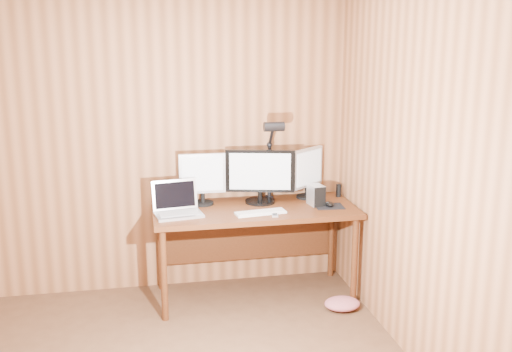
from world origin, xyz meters
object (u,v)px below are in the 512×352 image
object	(u,v)px
desk	(253,220)
monitor_right	(307,172)
monitor_left	(202,177)
mouse	(329,204)
monitor_center	(260,175)
keyboard	(261,212)
phone	(275,215)
laptop	(177,206)
desk_lamp	(272,149)
hard_drive	(316,195)
speaker	(339,191)

from	to	relation	value
desk	monitor_right	distance (m)	0.61
monitor_left	mouse	distance (m)	1.03
desk	monitor_center	bearing A→B (deg)	43.53
desk	keyboard	xyz separation A→B (m)	(0.01, -0.24, 0.13)
monitor_center	phone	size ratio (longest dim) A/B	5.79
mouse	monitor_right	bearing A→B (deg)	114.46
monitor_right	mouse	distance (m)	0.37
laptop	desk_lamp	size ratio (longest dim) A/B	0.54
monitor_center	monitor_left	world-z (taller)	monitor_center
mouse	laptop	bearing A→B (deg)	-177.02
hard_drive	monitor_center	bearing A→B (deg)	150.92
keyboard	desk_lamp	xyz separation A→B (m)	(0.16, 0.33, 0.43)
monitor_left	hard_drive	size ratio (longest dim) A/B	2.54
keyboard	hard_drive	world-z (taller)	hard_drive
desk	mouse	world-z (taller)	mouse
monitor_left	monitor_right	size ratio (longest dim) A/B	0.99
monitor_center	phone	world-z (taller)	monitor_center
speaker	mouse	bearing A→B (deg)	-121.95
monitor_left	hard_drive	distance (m)	0.92
monitor_right	phone	distance (m)	0.62
monitor_left	monitor_right	xyz separation A→B (m)	(0.88, 0.03, 0.00)
desk	mouse	xyz separation A→B (m)	(0.59, -0.15, 0.14)
monitor_center	monitor_right	world-z (taller)	monitor_center
phone	speaker	size ratio (longest dim) A/B	0.89
phone	desk_lamp	distance (m)	0.59
speaker	desk	bearing A→B (deg)	-171.32
monitor_center	keyboard	xyz separation A→B (m)	(-0.06, -0.31, -0.22)
desk	monitor_center	xyz separation A→B (m)	(0.07, 0.07, 0.35)
laptop	desk_lamp	xyz separation A→B (m)	(0.78, 0.21, 0.38)
monitor_right	keyboard	bearing A→B (deg)	-179.74
laptop	desk_lamp	bearing A→B (deg)	6.17
monitor_right	keyboard	size ratio (longest dim) A/B	1.05
laptop	hard_drive	size ratio (longest dim) A/B	2.34
monitor_right	laptop	distance (m)	1.14
desk	monitor_left	bearing A→B (deg)	165.44
keyboard	speaker	bearing A→B (deg)	17.62
laptop	speaker	size ratio (longest dim) A/B	3.59
desk_lamp	laptop	bearing A→B (deg)	-149.37
monitor_right	phone	world-z (taller)	monitor_right
keyboard	phone	distance (m)	0.12
monitor_right	speaker	xyz separation A→B (m)	(0.27, -0.02, -0.17)
speaker	desk_lamp	distance (m)	0.70
desk	hard_drive	distance (m)	0.55
monitor_right	mouse	xyz separation A→B (m)	(0.10, -0.29, -0.20)
phone	desk_lamp	bearing A→B (deg)	88.73
mouse	phone	distance (m)	0.51
hard_drive	phone	world-z (taller)	hard_drive
phone	monitor_center	bearing A→B (deg)	103.37
speaker	hard_drive	bearing A→B (deg)	-141.71
desk	speaker	world-z (taller)	speaker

